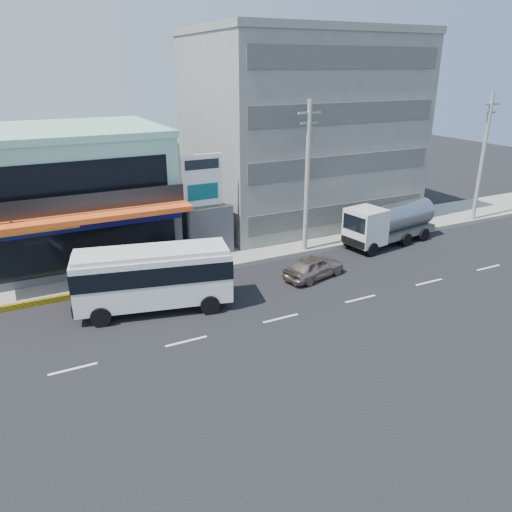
{
  "coord_description": "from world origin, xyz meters",
  "views": [
    {
      "loc": [
        -11.13,
        -19.39,
        11.92
      ],
      "look_at": [
        0.25,
        3.28,
        2.2
      ],
      "focal_mm": 35.0,
      "sensor_mm": 36.0,
      "label": 1
    }
  ],
  "objects_px": {
    "billboard": "(202,186)",
    "sedan": "(314,267)",
    "concrete_building": "(300,132)",
    "utility_pole_near": "(307,178)",
    "shop_building": "(67,197)",
    "minibus": "(153,274)",
    "satellite_dish": "(200,200)",
    "utility_pole_far": "(482,159)",
    "tanker_truck": "(388,223)",
    "motorcycle_rider": "(119,281)"
  },
  "relations": [
    {
      "from": "satellite_dish",
      "to": "sedan",
      "type": "xyz_separation_m",
      "value": [
        4.3,
        -7.36,
        -2.88
      ]
    },
    {
      "from": "shop_building",
      "to": "sedan",
      "type": "height_order",
      "value": "shop_building"
    },
    {
      "from": "motorcycle_rider",
      "to": "utility_pole_near",
      "type": "bearing_deg",
      "value": 2.74
    },
    {
      "from": "billboard",
      "to": "shop_building",
      "type": "bearing_deg",
      "value": 147.68
    },
    {
      "from": "shop_building",
      "to": "sedan",
      "type": "xyz_separation_m",
      "value": [
        12.3,
        -10.3,
        -3.31
      ]
    },
    {
      "from": "satellite_dish",
      "to": "sedan",
      "type": "distance_m",
      "value": 9.0
    },
    {
      "from": "utility_pole_near",
      "to": "minibus",
      "type": "bearing_deg",
      "value": -162.61
    },
    {
      "from": "shop_building",
      "to": "utility_pole_near",
      "type": "height_order",
      "value": "utility_pole_near"
    },
    {
      "from": "minibus",
      "to": "sedan",
      "type": "distance_m",
      "value": 9.72
    },
    {
      "from": "satellite_dish",
      "to": "tanker_truck",
      "type": "xyz_separation_m",
      "value": [
        12.21,
        -4.6,
        -2.0
      ]
    },
    {
      "from": "concrete_building",
      "to": "motorcycle_rider",
      "type": "bearing_deg",
      "value": -153.6
    },
    {
      "from": "shop_building",
      "to": "utility_pole_far",
      "type": "relative_size",
      "value": 1.24
    },
    {
      "from": "utility_pole_near",
      "to": "motorcycle_rider",
      "type": "distance_m",
      "value": 13.3
    },
    {
      "from": "satellite_dish",
      "to": "motorcycle_rider",
      "type": "xyz_separation_m",
      "value": [
        -6.52,
        -4.2,
        -2.88
      ]
    },
    {
      "from": "billboard",
      "to": "sedan",
      "type": "xyz_separation_m",
      "value": [
        4.8,
        -5.56,
        -4.24
      ]
    },
    {
      "from": "utility_pole_far",
      "to": "minibus",
      "type": "height_order",
      "value": "utility_pole_far"
    },
    {
      "from": "billboard",
      "to": "minibus",
      "type": "relative_size",
      "value": 0.84
    },
    {
      "from": "concrete_building",
      "to": "tanker_truck",
      "type": "height_order",
      "value": "concrete_building"
    },
    {
      "from": "utility_pole_near",
      "to": "utility_pole_far",
      "type": "distance_m",
      "value": 16.0
    },
    {
      "from": "shop_building",
      "to": "satellite_dish",
      "type": "xyz_separation_m",
      "value": [
        8.0,
        -2.95,
        -0.42
      ]
    },
    {
      "from": "concrete_building",
      "to": "utility_pole_far",
      "type": "distance_m",
      "value": 14.32
    },
    {
      "from": "utility_pole_far",
      "to": "sedan",
      "type": "distance_m",
      "value": 18.63
    },
    {
      "from": "utility_pole_far",
      "to": "sedan",
      "type": "relative_size",
      "value": 2.47
    },
    {
      "from": "billboard",
      "to": "sedan",
      "type": "distance_m",
      "value": 8.48
    },
    {
      "from": "shop_building",
      "to": "minibus",
      "type": "xyz_separation_m",
      "value": [
        2.66,
        -10.1,
        -2.03
      ]
    },
    {
      "from": "shop_building",
      "to": "minibus",
      "type": "relative_size",
      "value": 1.51
    },
    {
      "from": "concrete_building",
      "to": "utility_pole_near",
      "type": "height_order",
      "value": "concrete_building"
    },
    {
      "from": "shop_building",
      "to": "concrete_building",
      "type": "height_order",
      "value": "concrete_building"
    },
    {
      "from": "utility_pole_near",
      "to": "concrete_building",
      "type": "bearing_deg",
      "value": 62.24
    },
    {
      "from": "concrete_building",
      "to": "tanker_truck",
      "type": "distance_m",
      "value": 10.4
    },
    {
      "from": "tanker_truck",
      "to": "motorcycle_rider",
      "type": "bearing_deg",
      "value": 178.78
    },
    {
      "from": "satellite_dish",
      "to": "motorcycle_rider",
      "type": "distance_m",
      "value": 8.27
    },
    {
      "from": "utility_pole_near",
      "to": "minibus",
      "type": "relative_size",
      "value": 1.22
    },
    {
      "from": "shop_building",
      "to": "billboard",
      "type": "bearing_deg",
      "value": -32.32
    },
    {
      "from": "utility_pole_far",
      "to": "motorcycle_rider",
      "type": "height_order",
      "value": "utility_pole_far"
    },
    {
      "from": "shop_building",
      "to": "concrete_building",
      "type": "xyz_separation_m",
      "value": [
        18.0,
        1.05,
        3.0
      ]
    },
    {
      "from": "tanker_truck",
      "to": "motorcycle_rider",
      "type": "xyz_separation_m",
      "value": [
        -18.74,
        0.4,
        -0.89
      ]
    },
    {
      "from": "concrete_building",
      "to": "utility_pole_far",
      "type": "height_order",
      "value": "concrete_building"
    },
    {
      "from": "shop_building",
      "to": "motorcycle_rider",
      "type": "relative_size",
      "value": 5.91
    },
    {
      "from": "billboard",
      "to": "tanker_truck",
      "type": "bearing_deg",
      "value": -12.42
    },
    {
      "from": "minibus",
      "to": "motorcycle_rider",
      "type": "xyz_separation_m",
      "value": [
        -1.18,
        2.95,
        -1.27
      ]
    },
    {
      "from": "sedan",
      "to": "tanker_truck",
      "type": "relative_size",
      "value": 0.53
    },
    {
      "from": "satellite_dish",
      "to": "billboard",
      "type": "bearing_deg",
      "value": -105.52
    },
    {
      "from": "tanker_truck",
      "to": "shop_building",
      "type": "bearing_deg",
      "value": 159.53
    },
    {
      "from": "utility_pole_near",
      "to": "shop_building",
      "type": "bearing_deg",
      "value": 154.94
    },
    {
      "from": "sedan",
      "to": "motorcycle_rider",
      "type": "relative_size",
      "value": 1.93
    },
    {
      "from": "concrete_building",
      "to": "motorcycle_rider",
      "type": "distance_m",
      "value": 19.49
    },
    {
      "from": "shop_building",
      "to": "sedan",
      "type": "distance_m",
      "value": 16.38
    },
    {
      "from": "tanker_truck",
      "to": "billboard",
      "type": "bearing_deg",
      "value": 167.58
    },
    {
      "from": "utility_pole_far",
      "to": "motorcycle_rider",
      "type": "bearing_deg",
      "value": -178.79
    }
  ]
}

